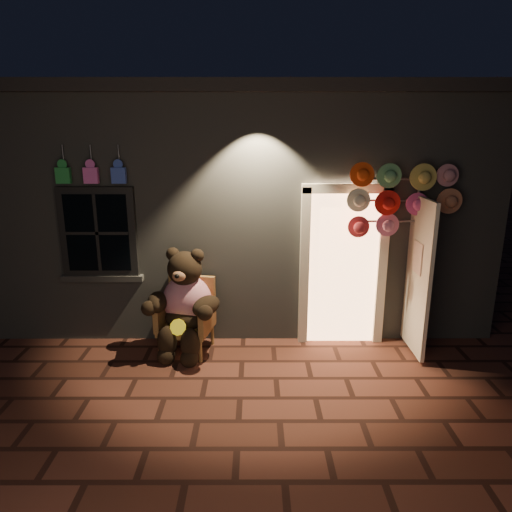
{
  "coord_description": "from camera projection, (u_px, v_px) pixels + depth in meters",
  "views": [
    {
      "loc": [
        0.17,
        -4.43,
        2.83
      ],
      "look_at": [
        0.18,
        1.0,
        1.35
      ],
      "focal_mm": 32.0,
      "sensor_mm": 36.0,
      "label": 1
    }
  ],
  "objects": [
    {
      "name": "ground",
      "position": [
        240.0,
        398.0,
        5.02
      ],
      "size": [
        60.0,
        60.0,
        0.0
      ],
      "primitive_type": "plane",
      "color": "brown",
      "rests_on": "ground"
    },
    {
      "name": "shop_building",
      "position": [
        246.0,
        193.0,
        8.41
      ],
      "size": [
        7.3,
        5.95,
        3.51
      ],
      "color": "slate",
      "rests_on": "ground"
    },
    {
      "name": "wicker_armchair",
      "position": [
        188.0,
        315.0,
        6.05
      ],
      "size": [
        0.77,
        0.72,
        0.97
      ],
      "rotation": [
        0.0,
        0.0,
        -0.21
      ],
      "color": "#A67D40",
      "rests_on": "ground"
    },
    {
      "name": "teddy_bear",
      "position": [
        185.0,
        304.0,
        5.88
      ],
      "size": [
        1.02,
        0.88,
        1.43
      ],
      "rotation": [
        0.0,
        0.0,
        -0.21
      ],
      "color": "#B3133D",
      "rests_on": "ground"
    },
    {
      "name": "hat_rack",
      "position": [
        399.0,
        199.0,
        5.72
      ],
      "size": [
        1.39,
        0.22,
        2.46
      ],
      "color": "#59595E",
      "rests_on": "ground"
    }
  ]
}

